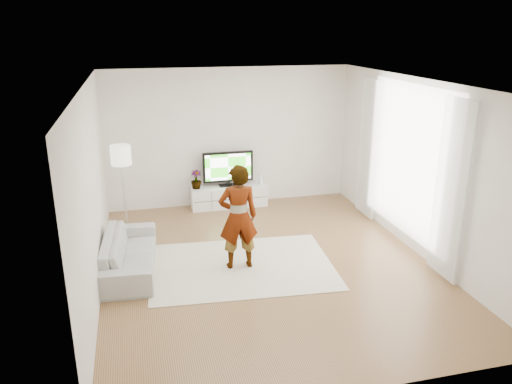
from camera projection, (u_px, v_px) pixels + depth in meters
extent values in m
plane|color=#9D7047|center=(267.00, 264.00, 7.83)|extent=(6.00, 6.00, 0.00)
plane|color=white|center=(269.00, 83.00, 6.94)|extent=(6.00, 6.00, 0.00)
cube|color=white|center=(92.00, 192.00, 6.82)|extent=(0.02, 6.00, 2.80)
cube|color=white|center=(419.00, 168.00, 7.96)|extent=(0.02, 6.00, 2.80)
cube|color=white|center=(230.00, 137.00, 10.15)|extent=(5.00, 0.02, 2.80)
cube|color=white|center=(353.00, 271.00, 4.63)|extent=(5.00, 0.02, 2.80)
cube|color=white|center=(409.00, 161.00, 8.21)|extent=(0.01, 2.60, 2.50)
cube|color=white|center=(451.00, 191.00, 7.03)|extent=(0.04, 0.70, 2.60)
cube|color=white|center=(368.00, 149.00, 9.42)|extent=(0.04, 0.70, 2.60)
cube|color=white|center=(229.00, 196.00, 10.29)|extent=(1.56, 0.44, 0.44)
cube|color=black|center=(231.00, 200.00, 10.09)|extent=(1.51, 0.00, 0.01)
cube|color=black|center=(212.00, 201.00, 10.00)|extent=(0.01, 0.00, 0.39)
cube|color=black|center=(250.00, 198.00, 10.17)|extent=(0.01, 0.00, 0.39)
cube|color=black|center=(228.00, 185.00, 10.25)|extent=(0.37, 0.20, 0.02)
cube|color=black|center=(228.00, 183.00, 10.23)|extent=(0.07, 0.05, 0.07)
cube|color=black|center=(228.00, 167.00, 10.12)|extent=(1.03, 0.06, 0.62)
cube|color=green|center=(228.00, 167.00, 10.09)|extent=(0.94, 0.01, 0.53)
cube|color=white|center=(261.00, 179.00, 10.34)|extent=(0.06, 0.15, 0.21)
cube|color=#4CB2FF|center=(262.00, 179.00, 10.27)|extent=(0.01, 0.00, 0.11)
imported|color=#3F7238|center=(196.00, 180.00, 10.01)|extent=(0.24, 0.24, 0.38)
cube|color=beige|center=(242.00, 266.00, 7.76)|extent=(2.94, 2.22, 0.01)
imported|color=#334772|center=(238.00, 217.00, 7.49)|extent=(0.60, 0.40, 1.63)
imported|color=#B1B1AC|center=(129.00, 253.00, 7.58)|extent=(0.88, 1.95, 0.56)
cylinder|color=silver|center=(127.00, 230.00, 9.13)|extent=(0.28, 0.28, 0.02)
cylinder|color=silver|center=(125.00, 198.00, 8.93)|extent=(0.04, 0.04, 1.23)
cylinder|color=white|center=(121.00, 155.00, 8.68)|extent=(0.35, 0.35, 0.34)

